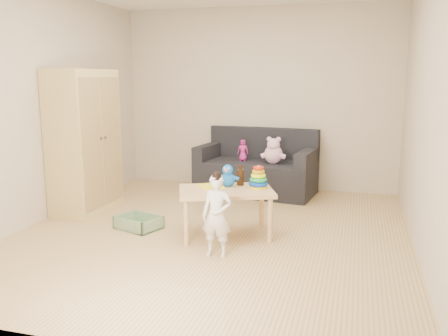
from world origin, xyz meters
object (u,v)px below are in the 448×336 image
(play_table, at_px, (226,213))
(toddler, at_px, (217,217))
(wardrobe, at_px, (84,141))
(sofa, at_px, (256,177))

(play_table, distance_m, toddler, 0.57)
(play_table, xyz_separation_m, toddler, (0.07, -0.55, 0.13))
(wardrobe, height_order, toddler, wardrobe)
(wardrobe, height_order, play_table, wardrobe)
(wardrobe, relative_size, sofa, 1.06)
(sofa, distance_m, toddler, 2.46)
(wardrobe, height_order, sofa, wardrobe)
(sofa, xyz_separation_m, toddler, (0.16, -2.45, 0.15))
(sofa, distance_m, play_table, 1.90)
(sofa, bearing_deg, wardrobe, -134.98)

